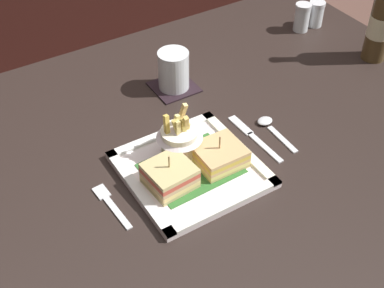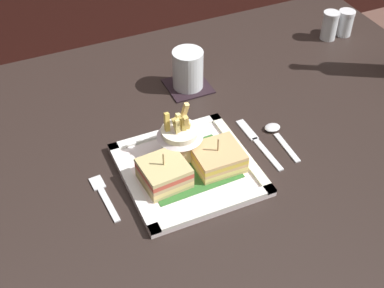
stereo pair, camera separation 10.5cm
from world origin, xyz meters
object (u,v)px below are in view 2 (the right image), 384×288
at_px(sandwich_half_left, 164,173).
at_px(water_glass, 188,72).
at_px(pepper_shaker, 345,24).
at_px(salt_shaker, 329,27).
at_px(fork, 104,195).
at_px(knife, 257,141).
at_px(spoon, 276,132).
at_px(square_plate, 188,170).
at_px(fries_cup, 180,136).
at_px(dining_table, 195,182).
at_px(sandwich_half_right, 218,158).

xyz_separation_m(sandwich_half_left, water_glass, (0.17, 0.28, 0.01)).
bearing_deg(pepper_shaker, salt_shaker, 180.00).
relative_size(fork, knife, 0.71).
bearing_deg(spoon, knife, -175.45).
xyz_separation_m(spoon, salt_shaker, (0.33, 0.29, 0.03)).
bearing_deg(square_plate, fork, 177.45).
bearing_deg(water_glass, salt_shaker, 6.65).
distance_m(square_plate, salt_shaker, 0.63).
bearing_deg(salt_shaker, water_glass, -173.35).
xyz_separation_m(square_plate, pepper_shaker, (0.60, 0.31, 0.02)).
relative_size(square_plate, salt_shaker, 3.29).
bearing_deg(salt_shaker, pepper_shaker, 0.00).
height_order(fork, salt_shaker, salt_shaker).
bearing_deg(fries_cup, salt_shaker, 26.02).
distance_m(sandwich_half_left, water_glass, 0.33).
xyz_separation_m(dining_table, spoon, (0.17, -0.04, 0.11)).
bearing_deg(water_glass, sandwich_half_right, -102.01).
xyz_separation_m(sandwich_half_right, pepper_shaker, (0.54, 0.33, 0.00)).
distance_m(fork, knife, 0.34).
bearing_deg(sandwich_half_left, salt_shaker, 28.53).
relative_size(sandwich_half_left, water_glass, 0.98).
bearing_deg(pepper_shaker, sandwich_half_right, -148.82).
bearing_deg(knife, dining_table, 162.05).
bearing_deg(sandwich_half_left, square_plate, 15.00).
bearing_deg(dining_table, sandwich_half_left, -141.93).
relative_size(sandwich_half_right, fork, 0.74).
distance_m(spoon, salt_shaker, 0.44).
distance_m(fork, pepper_shaker, 0.83).
distance_m(dining_table, pepper_shaker, 0.63).
height_order(fries_cup, water_glass, fries_cup).
bearing_deg(salt_shaker, fries_cup, -153.98).
distance_m(dining_table, sandwich_half_left, 0.19).
bearing_deg(spoon, pepper_shaker, 36.78).
height_order(sandwich_half_right, spoon, sandwich_half_right).
bearing_deg(sandwich_half_right, sandwich_half_left, 180.00).
bearing_deg(knife, water_glass, 102.41).
xyz_separation_m(fork, spoon, (0.39, 0.02, 0.00)).
relative_size(dining_table, salt_shaker, 17.66).
xyz_separation_m(sandwich_half_left, fork, (-0.12, 0.02, -0.03)).
height_order(fries_cup, knife, fries_cup).
height_order(sandwich_half_right, fork, sandwich_half_right).
distance_m(water_glass, knife, 0.25).
xyz_separation_m(dining_table, salt_shaker, (0.50, 0.25, 0.14)).
xyz_separation_m(knife, spoon, (0.05, 0.00, 0.00)).
bearing_deg(water_glass, knife, -77.59).
bearing_deg(sandwich_half_right, fork, 174.31).
bearing_deg(spoon, salt_shaker, 40.76).
height_order(dining_table, salt_shaker, salt_shaker).
distance_m(dining_table, fries_cup, 0.17).
xyz_separation_m(dining_table, sandwich_half_left, (-0.10, -0.08, 0.14)).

